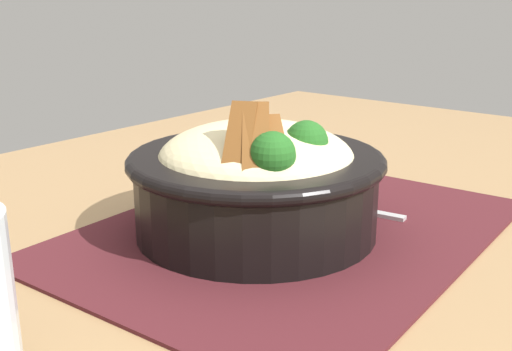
{
  "coord_description": "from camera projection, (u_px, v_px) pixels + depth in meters",
  "views": [
    {
      "loc": [
        -0.4,
        -0.31,
        0.96
      ],
      "look_at": [
        -0.01,
        0.01,
        0.81
      ],
      "focal_mm": 44.16,
      "sensor_mm": 36.0,
      "label": 1
    }
  ],
  "objects": [
    {
      "name": "placemat",
      "position": [
        290.0,
        230.0,
        0.55
      ],
      "size": [
        0.41,
        0.32,
        0.0
      ],
      "primitive_type": "cube",
      "rotation": [
        0.0,
        0.0,
        0.05
      ],
      "color": "#47191E",
      "rests_on": "table"
    },
    {
      "name": "table",
      "position": [
        274.0,
        303.0,
        0.56
      ],
      "size": [
        1.31,
        0.88,
        0.76
      ],
      "color": "#99754C",
      "rests_on": "ground_plane"
    },
    {
      "name": "fork",
      "position": [
        331.0,
        205.0,
        0.6
      ],
      "size": [
        0.03,
        0.13,
        0.0
      ],
      "color": "#B3B3B3",
      "rests_on": "placemat"
    },
    {
      "name": "bowl",
      "position": [
        257.0,
        178.0,
        0.53
      ],
      "size": [
        0.22,
        0.22,
        0.12
      ],
      "color": "black",
      "rests_on": "placemat"
    }
  ]
}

